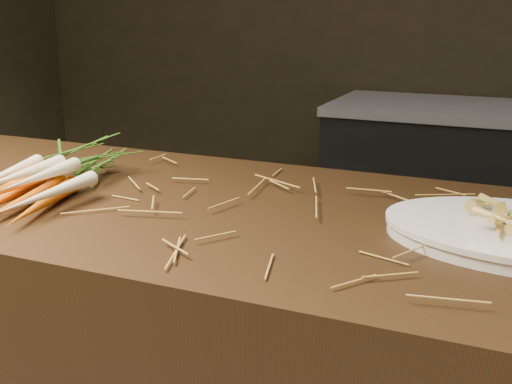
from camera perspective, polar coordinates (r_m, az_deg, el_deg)
straw_bedding at (r=1.11m, az=10.19°, el=-2.51°), size 1.40×0.60×0.02m
root_veg_bunch at (r=1.34m, az=-16.89°, el=1.95°), size 0.22×0.49×0.09m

